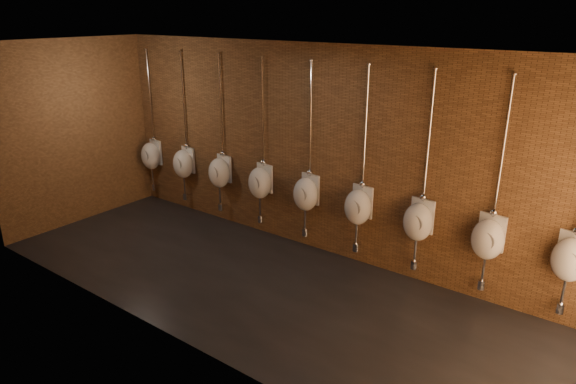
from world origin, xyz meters
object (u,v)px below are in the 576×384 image
at_px(urinal_3, 260,182).
at_px(urinal_4, 306,193).
at_px(urinal_0, 151,155).
at_px(urinal_7, 488,238).
at_px(urinal_6, 418,221).
at_px(urinal_5, 358,206).
at_px(urinal_1, 184,163).
at_px(urinal_8, 570,258).
at_px(urinal_2, 220,172).

bearing_deg(urinal_3, urinal_4, 0.00).
height_order(urinal_0, urinal_7, same).
xyz_separation_m(urinal_0, urinal_3, (2.77, 0.00, 0.00)).
xyz_separation_m(urinal_3, urinal_6, (2.77, 0.00, 0.00)).
bearing_deg(urinal_5, urinal_1, 180.00).
distance_m(urinal_0, urinal_1, 0.92).
height_order(urinal_0, urinal_5, same).
height_order(urinal_5, urinal_8, same).
relative_size(urinal_2, urinal_5, 1.00).
distance_m(urinal_3, urinal_8, 4.61).
relative_size(urinal_2, urinal_4, 1.00).
xyz_separation_m(urinal_0, urinal_5, (4.61, 0.00, 0.00)).
bearing_deg(urinal_6, urinal_3, 180.00).
bearing_deg(urinal_6, urinal_4, 180.00).
distance_m(urinal_1, urinal_8, 6.45).
bearing_deg(urinal_0, urinal_1, 0.00).
relative_size(urinal_1, urinal_8, 1.00).
relative_size(urinal_6, urinal_7, 1.00).
bearing_deg(urinal_3, urinal_6, 0.00).
height_order(urinal_2, urinal_7, same).
height_order(urinal_3, urinal_7, same).
distance_m(urinal_1, urinal_4, 2.77).
xyz_separation_m(urinal_7, urinal_8, (0.92, 0.00, 0.00)).
bearing_deg(urinal_7, urinal_2, 180.00).
height_order(urinal_1, urinal_4, same).
relative_size(urinal_4, urinal_5, 1.00).
relative_size(urinal_5, urinal_7, 1.00).
bearing_deg(urinal_5, urinal_6, 0.00).
height_order(urinal_4, urinal_8, same).
relative_size(urinal_1, urinal_3, 1.00).
distance_m(urinal_4, urinal_5, 0.92).
height_order(urinal_2, urinal_6, same).
distance_m(urinal_2, urinal_8, 5.53).
bearing_deg(urinal_8, urinal_0, 180.00).
bearing_deg(urinal_4, urinal_7, 0.00).
height_order(urinal_2, urinal_4, same).
bearing_deg(urinal_3, urinal_1, 180.00).
bearing_deg(urinal_3, urinal_5, 0.00).
xyz_separation_m(urinal_0, urinal_6, (5.53, 0.00, 0.00)).
xyz_separation_m(urinal_0, urinal_1, (0.92, 0.00, 0.00)).
bearing_deg(urinal_5, urinal_3, 180.00).
bearing_deg(urinal_0, urinal_4, 0.00).
distance_m(urinal_0, urinal_5, 4.61).
xyz_separation_m(urinal_4, urinal_6, (1.84, 0.00, 0.00)).
distance_m(urinal_6, urinal_8, 1.84).
relative_size(urinal_1, urinal_7, 1.00).
height_order(urinal_7, urinal_8, same).
height_order(urinal_1, urinal_2, same).
bearing_deg(urinal_8, urinal_4, 180.00).
relative_size(urinal_1, urinal_6, 1.00).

